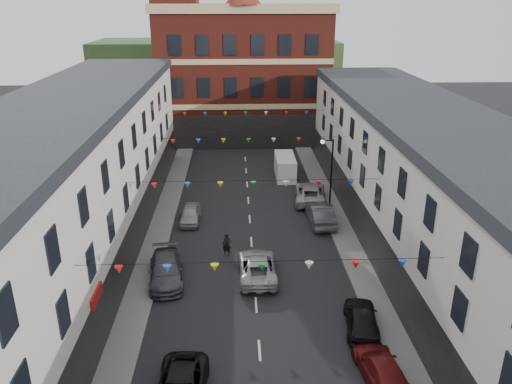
{
  "coord_description": "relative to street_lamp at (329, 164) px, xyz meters",
  "views": [
    {
      "loc": [
        -1.04,
        -24.46,
        16.54
      ],
      "look_at": [
        0.34,
        8.22,
        3.81
      ],
      "focal_mm": 35.0,
      "sensor_mm": 36.0,
      "label": 1
    }
  ],
  "objects": [
    {
      "name": "ground",
      "position": [
        -6.55,
        -14.0,
        -3.9
      ],
      "size": [
        160.0,
        160.0,
        0.0
      ],
      "primitive_type": "plane",
      "color": "black",
      "rests_on": "ground"
    },
    {
      "name": "pavement_left",
      "position": [
        -13.45,
        -12.0,
        -3.83
      ],
      "size": [
        1.8,
        64.0,
        0.15
      ],
      "primitive_type": "cube",
      "color": "#605E5B",
      "rests_on": "ground"
    },
    {
      "name": "pavement_right",
      "position": [
        0.35,
        -12.0,
        -3.83
      ],
      "size": [
        1.8,
        64.0,
        0.15
      ],
      "primitive_type": "cube",
      "color": "#605E5B",
      "rests_on": "ground"
    },
    {
      "name": "terrace_left",
      "position": [
        -18.33,
        -13.0,
        1.44
      ],
      "size": [
        8.4,
        56.0,
        10.7
      ],
      "color": "silver",
      "rests_on": "ground"
    },
    {
      "name": "terrace_right",
      "position": [
        5.23,
        -13.0,
        0.95
      ],
      "size": [
        8.4,
        56.0,
        9.7
      ],
      "color": "#B4B2A8",
      "rests_on": "ground"
    },
    {
      "name": "civic_building",
      "position": [
        -6.55,
        23.95,
        4.23
      ],
      "size": [
        20.6,
        13.3,
        18.5
      ],
      "color": "maroon",
      "rests_on": "ground"
    },
    {
      "name": "clock_tower",
      "position": [
        -14.05,
        21.0,
        11.03
      ],
      "size": [
        5.6,
        5.6,
        30.0
      ],
      "color": "maroon",
      "rests_on": "ground"
    },
    {
      "name": "distant_hill",
      "position": [
        -10.55,
        48.0,
        1.1
      ],
      "size": [
        40.0,
        14.0,
        10.0
      ],
      "primitive_type": "cube",
      "color": "#2D4922",
      "rests_on": "ground"
    },
    {
      "name": "street_lamp",
      "position": [
        0.0,
        0.0,
        0.0
      ],
      "size": [
        1.1,
        0.36,
        6.0
      ],
      "color": "black",
      "rests_on": "ground"
    },
    {
      "name": "car_left_d",
      "position": [
        -12.05,
        -11.08,
        -3.17
      ],
      "size": [
        2.64,
        5.25,
        1.46
      ],
      "primitive_type": "imported",
      "rotation": [
        0.0,
        0.0,
        0.12
      ],
      "color": "#45474D",
      "rests_on": "ground"
    },
    {
      "name": "car_left_e",
      "position": [
        -11.24,
        -2.25,
        -3.27
      ],
      "size": [
        1.56,
        3.75,
        1.27
      ],
      "primitive_type": "imported",
      "rotation": [
        0.0,
        0.0,
        -0.02
      ],
      "color": "#9EA1A7",
      "rests_on": "ground"
    },
    {
      "name": "car_right_c",
      "position": [
        -1.05,
        -20.32,
        -3.27
      ],
      "size": [
        2.17,
        4.54,
        1.28
      ],
      "primitive_type": "imported",
      "rotation": [
        0.0,
        0.0,
        3.23
      ],
      "color": "maroon",
      "rests_on": "ground"
    },
    {
      "name": "car_right_d",
      "position": [
        -1.05,
        -16.59,
        -3.19
      ],
      "size": [
        2.23,
        4.36,
        1.42
      ],
      "primitive_type": "imported",
      "rotation": [
        0.0,
        0.0,
        3.0
      ],
      "color": "black",
      "rests_on": "ground"
    },
    {
      "name": "car_right_e",
      "position": [
        -1.05,
        -2.94,
        -3.09
      ],
      "size": [
        1.85,
        4.96,
        1.62
      ],
      "primitive_type": "imported",
      "rotation": [
        0.0,
        0.0,
        3.17
      ],
      "color": "#44454B",
      "rests_on": "ground"
    },
    {
      "name": "car_right_f",
      "position": [
        -1.17,
        1.58,
        -3.14
      ],
      "size": [
        3.21,
        5.81,
        1.54
      ],
      "primitive_type": "imported",
      "rotation": [
        0.0,
        0.0,
        3.02
      ],
      "color": "#A1A3A6",
      "rests_on": "ground"
    },
    {
      "name": "moving_car",
      "position": [
        -6.34,
        -10.81,
        -3.19
      ],
      "size": [
        2.42,
        5.14,
        1.42
      ],
      "primitive_type": "imported",
      "rotation": [
        0.0,
        0.0,
        3.15
      ],
      "color": "#9D9FA3",
      "rests_on": "ground"
    },
    {
      "name": "white_van",
      "position": [
        -2.75,
        8.06,
        -2.85
      ],
      "size": [
        1.88,
        4.79,
        2.11
      ],
      "primitive_type": "cube",
      "rotation": [
        0.0,
        0.0,
        -0.01
      ],
      "color": "white",
      "rests_on": "ground"
    },
    {
      "name": "pedestrian",
      "position": [
        -8.3,
        -7.95,
        -3.09
      ],
      "size": [
        0.68,
        0.53,
        1.64
      ],
      "primitive_type": "imported",
      "rotation": [
        0.0,
        0.0,
        -0.26
      ],
      "color": "black",
      "rests_on": "ground"
    }
  ]
}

